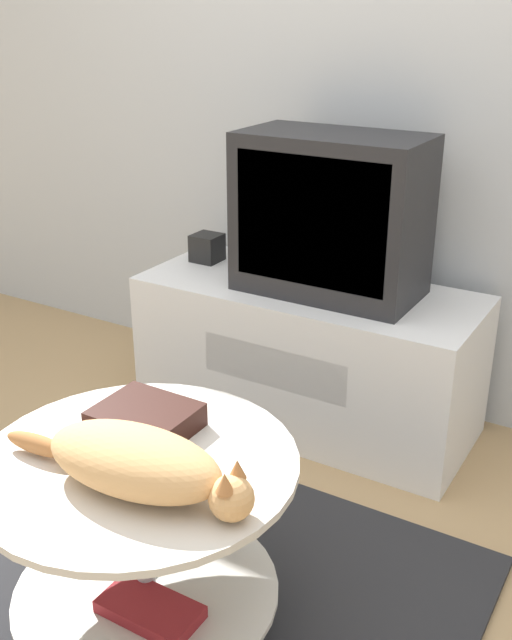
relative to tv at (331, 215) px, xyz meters
The scene contains 9 objects.
ground_plane 1.34m from the tv, 86.34° to the right, with size 12.00×12.00×0.00m, color tan.
wall_back 0.63m from the tv, 78.09° to the left, with size 8.00×0.05×2.60m.
rug 1.34m from the tv, 86.34° to the right, with size 1.42×1.37×0.02m.
tv_stand 0.52m from the tv, behind, with size 1.18×0.50×0.51m.
tv is the anchor object (origin of this frame).
speaker 0.58m from the tv, behind, with size 0.10×0.10×0.10m.
coffee_table 1.21m from the tv, 85.75° to the right, with size 0.71×0.71×0.48m.
dvd_box 1.04m from the tv, 88.86° to the right, with size 0.22×0.19×0.06m.
cat 1.22m from the tv, 82.74° to the right, with size 0.61×0.22×0.13m.
Camera 1 is at (0.94, -1.07, 1.41)m, focal length 42.00 mm.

